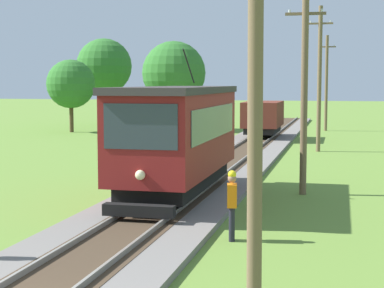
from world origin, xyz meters
The scene contains 11 objects.
red_tram centered at (0.00, 12.58, 2.19)m, with size 2.60×8.54×4.79m.
freight_car centered at (0.00, 36.04, 1.56)m, with size 2.40×5.20×2.31m.
utility_pole_foreground centered at (4.01, 1.91, 4.02)m, with size 1.40×0.42×7.85m.
utility_pole_near_tram centered at (4.01, 14.77, 3.69)m, with size 1.40×0.34×7.19m.
utility_pole_mid centered at (4.01, 29.25, 4.22)m, with size 1.40×0.30×8.25m.
utility_pole_far centered at (4.01, 45.20, 3.96)m, with size 1.40×0.56×7.73m.
gravel_pile centered at (-4.89, 37.07, 0.47)m, with size 3.03×3.03×0.94m, color #9E998E.
second_worker centered at (2.69, 7.66, 0.98)m, with size 0.30×0.42×1.78m.
tree_left_near centered at (-16.03, 47.55, 5.40)m, with size 5.07×5.07×7.95m.
tree_left_far centered at (-8.17, 42.86, 4.71)m, with size 5.20×5.20×7.31m.
tree_right_far centered at (-15.63, 39.21, 3.81)m, with size 3.85×3.85×5.75m.
Camera 1 is at (5.32, -7.88, 3.97)m, focal length 59.75 mm.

